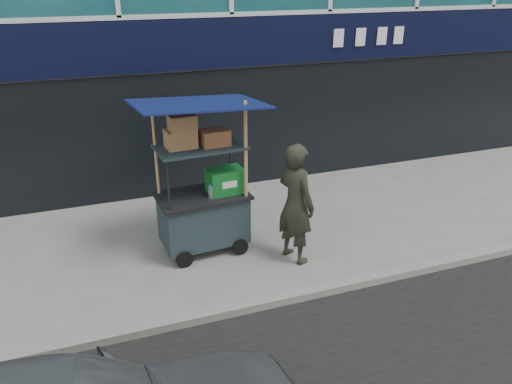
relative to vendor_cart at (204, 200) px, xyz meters
name	(u,v)px	position (x,y,z in m)	size (l,w,h in m)	color
ground	(315,286)	(1.22, -1.55, -0.88)	(80.00, 80.00, 0.00)	slate
curb	(322,290)	(1.22, -1.75, -0.82)	(80.00, 0.18, 0.12)	gray
vendor_cart	(204,200)	(0.00, 0.00, 0.00)	(1.95, 1.45, 2.50)	black
vendor_man	(296,204)	(1.23, -0.74, 0.07)	(0.69, 0.45, 1.89)	#25281D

